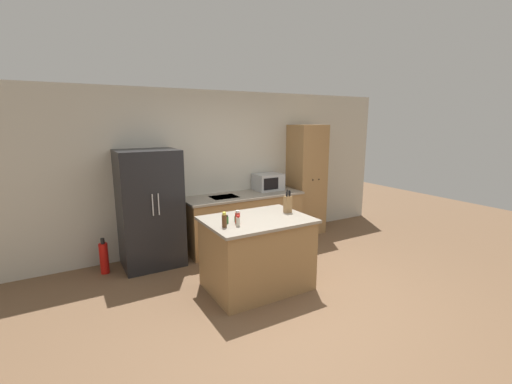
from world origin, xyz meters
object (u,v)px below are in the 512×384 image
spice_bottle_tall_dark (224,220)px  spice_bottle_green_herb (238,217)px  spice_bottle_pale_salt (236,218)px  fire_extinguisher (104,258)px  microwave (268,182)px  pantry_cabinet (306,180)px  knife_block (288,204)px  refrigerator (150,209)px  spice_bottle_short_red (226,220)px  spice_bottle_amber_oil (238,221)px

spice_bottle_tall_dark → spice_bottle_green_herb: 0.20m
spice_bottle_pale_salt → fire_extinguisher: (-1.37, 1.41, -0.73)m
spice_bottle_green_herb → fire_extinguisher: spice_bottle_green_herb is taller
microwave → pantry_cabinet: bearing=-3.9°
knife_block → spice_bottle_pale_salt: knife_block is taller
spice_bottle_tall_dark → microwave: bearing=45.7°
refrigerator → fire_extinguisher: 0.92m
spice_bottle_short_red → spice_bottle_green_herb: 0.14m
spice_bottle_pale_salt → fire_extinguisher: bearing=134.1°
pantry_cabinet → knife_block: pantry_cabinet is taller
spice_bottle_short_red → fire_extinguisher: 2.03m
knife_block → spice_bottle_pale_salt: size_ratio=3.80×
spice_bottle_amber_oil → fire_extinguisher: bearing=129.2°
fire_extinguisher → spice_bottle_short_red: bearing=-49.1°
spice_bottle_short_red → spice_bottle_pale_salt: spice_bottle_short_red is taller
spice_bottle_tall_dark → pantry_cabinet: bearing=33.5°
spice_bottle_pale_salt → refrigerator: bearing=116.5°
microwave → spice_bottle_tall_dark: (-1.64, -1.68, -0.04)m
spice_bottle_pale_salt → pantry_cabinet: bearing=33.5°
pantry_cabinet → knife_block: size_ratio=6.62×
microwave → spice_bottle_green_herb: microwave is taller
knife_block → spice_bottle_tall_dark: size_ratio=1.73×
microwave → spice_bottle_green_herb: bearing=-131.6°
fire_extinguisher → spice_bottle_amber_oil: bearing=-50.8°
spice_bottle_short_red → spice_bottle_pale_salt: bearing=6.5°
refrigerator → knife_block: refrigerator is taller
refrigerator → knife_block: (1.48, -1.37, 0.18)m
spice_bottle_pale_salt → fire_extinguisher: spice_bottle_pale_salt is taller
microwave → fire_extinguisher: 2.91m
refrigerator → spice_bottle_amber_oil: (0.63, -1.58, 0.12)m
spice_bottle_short_red → spice_bottle_pale_salt: size_ratio=1.21×
refrigerator → spice_bottle_pale_salt: 1.57m
knife_block → spice_bottle_tall_dark: 1.01m
refrigerator → microwave: 2.13m
spice_bottle_amber_oil → spice_bottle_short_red: bearing=112.1°
pantry_cabinet → spice_bottle_short_red: bearing=-147.7°
pantry_cabinet → spice_bottle_short_red: (-2.37, -1.50, -0.05)m
microwave → spice_bottle_tall_dark: size_ratio=2.73×
fire_extinguisher → pantry_cabinet: bearing=1.1°
knife_block → spice_bottle_short_red: bearing=-177.2°
pantry_cabinet → fire_extinguisher: pantry_cabinet is taller
pantry_cabinet → spice_bottle_amber_oil: 2.84m
pantry_cabinet → spice_bottle_green_herb: 2.75m
spice_bottle_pale_salt → fire_extinguisher: size_ratio=0.16×
microwave → fire_extinguisher: microwave is taller
spice_bottle_short_red → spice_bottle_pale_salt: (0.13, 0.02, -0.01)m
spice_bottle_tall_dark → spice_bottle_short_red: size_ratio=1.81×
knife_block → spice_bottle_green_herb: (-0.80, -0.12, -0.04)m
refrigerator → spice_bottle_tall_dark: refrigerator is taller
refrigerator → microwave: size_ratio=3.53×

